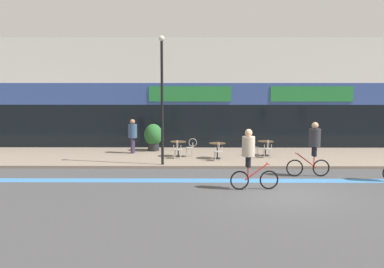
% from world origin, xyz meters
% --- Properties ---
extents(ground_plane, '(120.00, 120.00, 0.00)m').
position_xyz_m(ground_plane, '(0.00, 0.00, 0.00)').
color(ground_plane, '#424244').
extents(sidewalk_slab, '(40.00, 5.50, 0.12)m').
position_xyz_m(sidewalk_slab, '(0.00, 7.25, 0.06)').
color(sidewalk_slab, gray).
rests_on(sidewalk_slab, ground).
extents(storefront_facade, '(40.00, 4.06, 6.20)m').
position_xyz_m(storefront_facade, '(0.00, 11.97, 3.08)').
color(storefront_facade, silver).
rests_on(storefront_facade, ground).
extents(bike_lane_stripe, '(36.00, 0.70, 0.01)m').
position_xyz_m(bike_lane_stripe, '(0.00, 2.15, 0.00)').
color(bike_lane_stripe, '#3D7AB7').
rests_on(bike_lane_stripe, ground).
extents(bistro_table_0, '(0.79, 0.79, 0.75)m').
position_xyz_m(bistro_table_0, '(-3.91, 6.99, 0.66)').
color(bistro_table_0, black).
rests_on(bistro_table_0, sidewalk_slab).
extents(bistro_table_1, '(0.79, 0.79, 0.76)m').
position_xyz_m(bistro_table_1, '(-2.00, 6.41, 0.67)').
color(bistro_table_1, black).
rests_on(bistro_table_1, sidewalk_slab).
extents(bistro_table_2, '(0.79, 0.79, 0.73)m').
position_xyz_m(bistro_table_2, '(0.44, 7.27, 0.65)').
color(bistro_table_2, black).
rests_on(bistro_table_2, sidewalk_slab).
extents(cafe_chair_0_near, '(0.44, 0.59, 0.90)m').
position_xyz_m(cafe_chair_0_near, '(-3.92, 6.37, 0.64)').
color(cafe_chair_0_near, '#B7B2AD').
rests_on(cafe_chair_0_near, sidewalk_slab).
extents(cafe_chair_0_side, '(0.58, 0.41, 0.90)m').
position_xyz_m(cafe_chair_0_side, '(-3.28, 7.00, 0.64)').
color(cafe_chair_0_side, '#B7B2AD').
rests_on(cafe_chair_0_side, sidewalk_slab).
extents(cafe_chair_1_near, '(0.44, 0.59, 0.90)m').
position_xyz_m(cafe_chair_1_near, '(-2.00, 5.79, 0.64)').
color(cafe_chair_1_near, '#B7B2AD').
rests_on(cafe_chair_1_near, sidewalk_slab).
extents(cafe_chair_2_near, '(0.40, 0.57, 0.90)m').
position_xyz_m(cafe_chair_2_near, '(0.44, 6.65, 0.64)').
color(cafe_chair_2_near, '#B7B2AD').
rests_on(cafe_chair_2_near, sidewalk_slab).
extents(cafe_chair_2_side, '(0.59, 0.44, 0.90)m').
position_xyz_m(cafe_chair_2_side, '(-0.18, 7.28, 0.64)').
color(cafe_chair_2_side, '#B7B2AD').
rests_on(cafe_chair_2_side, sidewalk_slab).
extents(planter_pot, '(0.97, 0.97, 1.44)m').
position_xyz_m(planter_pot, '(-5.31, 8.84, 0.90)').
color(planter_pot, '#232326').
rests_on(planter_pot, sidewalk_slab).
extents(lamp_post, '(0.26, 0.26, 5.67)m').
position_xyz_m(lamp_post, '(-4.53, 4.86, 3.37)').
color(lamp_post, black).
rests_on(lamp_post, sidewalk_slab).
extents(cyclist_0, '(1.76, 0.49, 2.21)m').
position_xyz_m(cyclist_0, '(1.67, 2.96, 1.30)').
color(cyclist_0, black).
rests_on(cyclist_0, ground).
extents(cyclist_2, '(1.74, 0.54, 2.17)m').
position_xyz_m(cyclist_2, '(-1.14, 0.73, 1.27)').
color(cyclist_2, black).
rests_on(cyclist_2, ground).
extents(pedestrian_near_end, '(0.54, 0.54, 1.76)m').
position_xyz_m(pedestrian_near_end, '(-6.30, 8.00, 1.17)').
color(pedestrian_near_end, '#382D47').
rests_on(pedestrian_near_end, sidewalk_slab).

